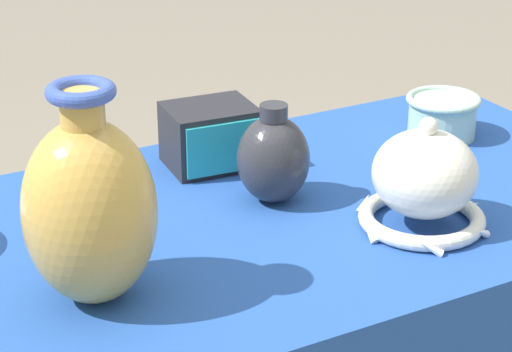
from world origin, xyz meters
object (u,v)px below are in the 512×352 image
object	(u,v)px
vase_dome_bell	(424,183)
mosaic_tile_box	(211,136)
jar_round_charcoal	(273,158)
vase_tall_bulbous	(90,208)
cup_wide_celadon	(442,114)

from	to	relation	value
vase_dome_bell	mosaic_tile_box	world-z (taller)	vase_dome_bell
vase_dome_bell	jar_round_charcoal	world-z (taller)	vase_dome_bell
mosaic_tile_box	jar_round_charcoal	distance (m)	0.16
vase_tall_bulbous	jar_round_charcoal	xyz separation A→B (m)	(0.32, 0.14, -0.05)
vase_tall_bulbous	vase_dome_bell	xyz separation A→B (m)	(0.46, -0.03, -0.06)
vase_dome_bell	jar_round_charcoal	xyz separation A→B (m)	(-0.14, 0.17, 0.00)
vase_dome_bell	cup_wide_celadon	xyz separation A→B (m)	(0.23, 0.25, -0.03)
vase_tall_bulbous	cup_wide_celadon	world-z (taller)	vase_tall_bulbous
vase_tall_bulbous	mosaic_tile_box	bearing A→B (deg)	44.42
vase_dome_bell	vase_tall_bulbous	bearing A→B (deg)	175.86
mosaic_tile_box	cup_wide_celadon	distance (m)	0.40
vase_tall_bulbous	jar_round_charcoal	world-z (taller)	vase_tall_bulbous
vase_tall_bulbous	mosaic_tile_box	xyz separation A→B (m)	(0.30, 0.30, -0.07)
jar_round_charcoal	cup_wide_celadon	bearing A→B (deg)	12.64
vase_dome_bell	cup_wide_celadon	size ratio (longest dim) A/B	1.50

